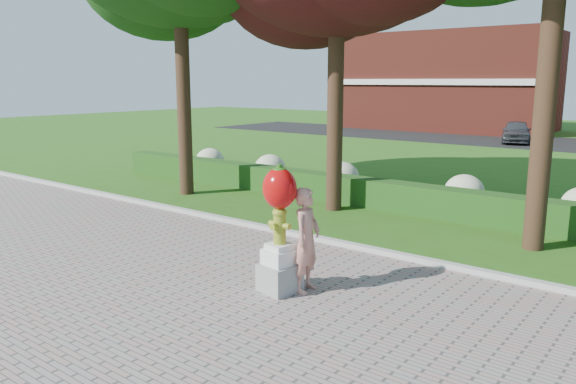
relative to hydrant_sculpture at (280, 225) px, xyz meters
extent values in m
plane|color=#2C5715|center=(-0.79, -0.08, -1.20)|extent=(100.00, 100.00, 0.00)
cube|color=gray|center=(-0.79, -4.08, -1.18)|extent=(40.00, 14.00, 0.04)
cube|color=#ADADA5|center=(-0.79, 2.92, -1.13)|extent=(40.00, 0.18, 0.15)
cube|color=#144212|center=(-0.79, 6.92, -0.80)|extent=(24.00, 0.70, 0.80)
ellipsoid|color=#AEB78C|center=(-9.79, 7.92, -0.65)|extent=(1.10, 1.10, 0.99)
ellipsoid|color=#AEB78C|center=(-6.79, 7.92, -0.65)|extent=(1.10, 1.10, 0.99)
ellipsoid|color=#AEB78C|center=(-3.79, 7.92, -0.65)|extent=(1.10, 1.10, 0.99)
ellipsoid|color=#AEB78C|center=(0.21, 7.92, -0.65)|extent=(1.10, 1.10, 0.99)
cube|color=maroon|center=(-10.79, 33.92, 2.30)|extent=(14.00, 8.00, 7.00)
cylinder|color=black|center=(-7.79, 4.92, 2.16)|extent=(0.44, 0.44, 6.72)
cylinder|color=black|center=(-2.79, 5.92, 1.88)|extent=(0.44, 0.44, 6.16)
cylinder|color=black|center=(2.71, 5.42, 2.44)|extent=(0.44, 0.44, 7.28)
cube|color=gray|center=(0.00, 0.00, -0.92)|extent=(0.69, 0.69, 0.48)
cube|color=silver|center=(0.00, 0.00, -0.55)|extent=(0.56, 0.56, 0.27)
cube|color=silver|center=(0.00, 0.00, -0.37)|extent=(0.45, 0.45, 0.10)
cylinder|color=olive|center=(0.00, 0.00, -0.05)|extent=(0.21, 0.21, 0.54)
ellipsoid|color=olive|center=(0.00, 0.00, 0.22)|extent=(0.25, 0.25, 0.17)
cylinder|color=olive|center=(-0.15, 0.00, 0.01)|extent=(0.12, 0.11, 0.11)
cylinder|color=olive|center=(0.15, 0.00, 0.01)|extent=(0.12, 0.11, 0.11)
cylinder|color=olive|center=(0.00, -0.14, 0.01)|extent=(0.12, 0.12, 0.12)
cylinder|color=olive|center=(0.00, 0.00, 0.30)|extent=(0.08, 0.08, 0.05)
ellipsoid|color=#AD0909|center=(0.00, 0.00, 0.63)|extent=(0.60, 0.54, 0.70)
ellipsoid|color=#AD0909|center=(-0.17, 0.00, 0.61)|extent=(0.30, 0.30, 0.44)
ellipsoid|color=#AD0909|center=(0.17, 0.00, 0.61)|extent=(0.30, 0.30, 0.44)
cylinder|color=#275F15|center=(0.00, 0.00, 0.98)|extent=(0.10, 0.10, 0.12)
ellipsoid|color=#275F15|center=(0.00, 0.00, 0.95)|extent=(0.23, 0.23, 0.08)
imported|color=tan|center=(0.34, 0.30, -0.26)|extent=(0.55, 0.73, 1.80)
imported|color=#3B3D42|center=(-3.90, 26.97, -0.53)|extent=(2.55, 4.11, 1.31)
camera|label=1|loc=(5.71, -7.11, 2.38)|focal=35.00mm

